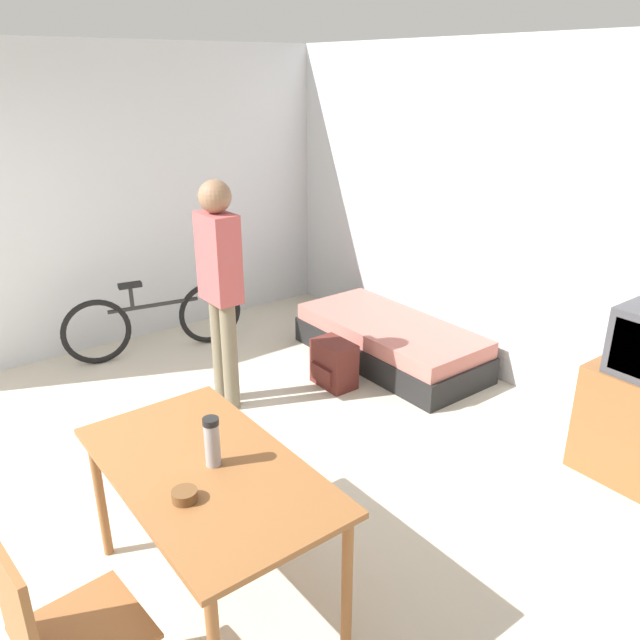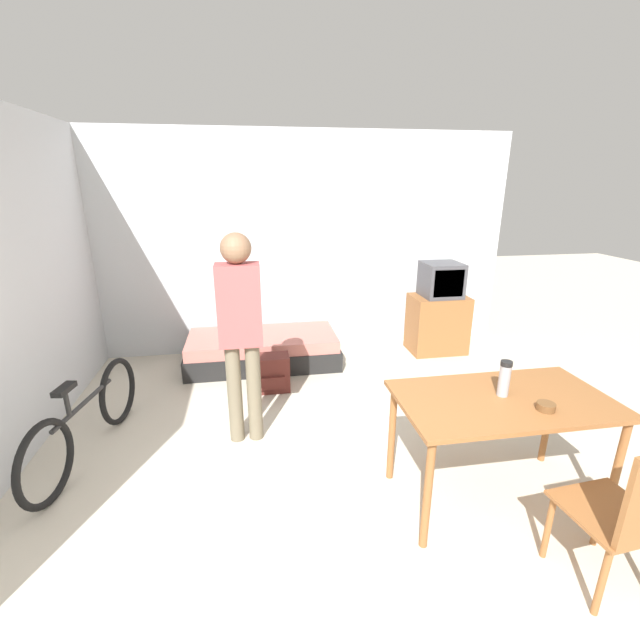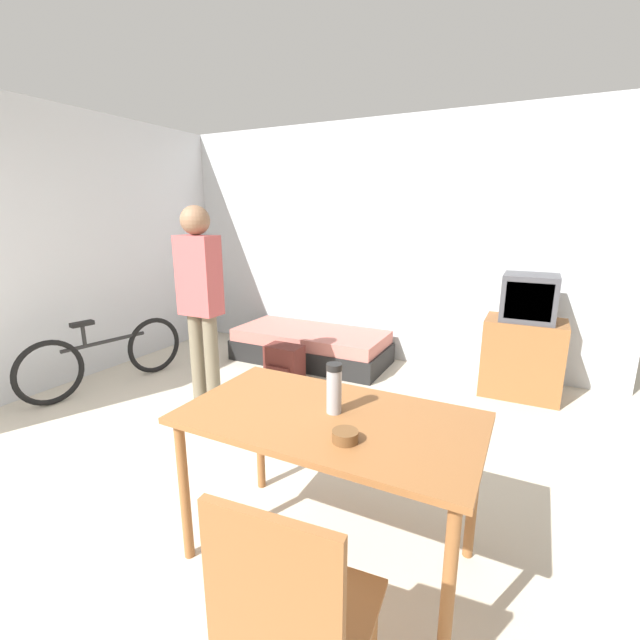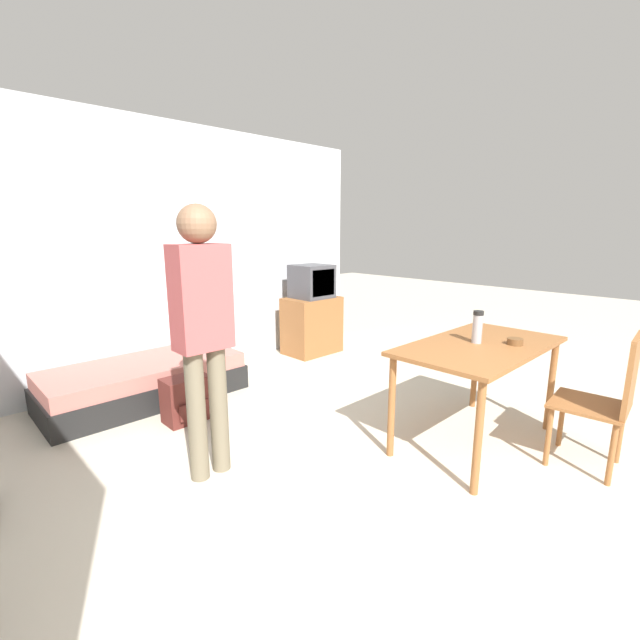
{
  "view_description": "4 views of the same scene",
  "coord_description": "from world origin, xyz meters",
  "px_view_note": "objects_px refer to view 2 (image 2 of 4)",
  "views": [
    {
      "loc": [
        3.29,
        -0.23,
        2.46
      ],
      "look_at": [
        0.36,
        2.01,
        0.98
      ],
      "focal_mm": 35.0,
      "sensor_mm": 36.0,
      "label": 1
    },
    {
      "loc": [
        -0.51,
        -1.44,
        2.12
      ],
      "look_at": [
        0.09,
        2.16,
        0.92
      ],
      "focal_mm": 24.0,
      "sensor_mm": 36.0,
      "label": 2
    },
    {
      "loc": [
        1.86,
        -0.84,
        1.69
      ],
      "look_at": [
        0.45,
        1.94,
        0.91
      ],
      "focal_mm": 24.0,
      "sensor_mm": 36.0,
      "label": 3
    },
    {
      "loc": [
        -1.88,
        -0.55,
        1.61
      ],
      "look_at": [
        0.52,
        1.93,
        0.87
      ],
      "focal_mm": 24.0,
      "sensor_mm": 36.0,
      "label": 4
    }
  ],
  "objects_px": {
    "bicycle": "(87,421)",
    "thermos_flask": "(505,377)",
    "mate_bowl": "(546,407)",
    "backpack": "(272,373)",
    "tv": "(438,313)",
    "daybed": "(263,350)",
    "person_standing": "(240,325)",
    "wooden_chair": "(631,512)",
    "dining_table": "(503,410)"
  },
  "relations": [
    {
      "from": "bicycle",
      "to": "thermos_flask",
      "type": "xyz_separation_m",
      "value": [
        2.92,
        -0.94,
        0.6
      ]
    },
    {
      "from": "bicycle",
      "to": "mate_bowl",
      "type": "bearing_deg",
      "value": -20.64
    },
    {
      "from": "thermos_flask",
      "to": "backpack",
      "type": "xyz_separation_m",
      "value": [
        -1.42,
        1.84,
        -0.72
      ]
    },
    {
      "from": "tv",
      "to": "daybed",
      "type": "bearing_deg",
      "value": -178.49
    },
    {
      "from": "person_standing",
      "to": "thermos_flask",
      "type": "height_order",
      "value": "person_standing"
    },
    {
      "from": "tv",
      "to": "thermos_flask",
      "type": "height_order",
      "value": "tv"
    },
    {
      "from": "daybed",
      "to": "tv",
      "type": "xyz_separation_m",
      "value": [
        2.23,
        0.06,
        0.33
      ]
    },
    {
      "from": "wooden_chair",
      "to": "bicycle",
      "type": "bearing_deg",
      "value": 150.92
    },
    {
      "from": "mate_bowl",
      "to": "backpack",
      "type": "relative_size",
      "value": 0.28
    },
    {
      "from": "person_standing",
      "to": "mate_bowl",
      "type": "distance_m",
      "value": 2.21
    },
    {
      "from": "bicycle",
      "to": "tv",
      "type": "bearing_deg",
      "value": 24.28
    },
    {
      "from": "thermos_flask",
      "to": "bicycle",
      "type": "bearing_deg",
      "value": 162.18
    },
    {
      "from": "daybed",
      "to": "dining_table",
      "type": "xyz_separation_m",
      "value": [
        1.48,
        -2.57,
        0.5
      ]
    },
    {
      "from": "mate_bowl",
      "to": "daybed",
      "type": "bearing_deg",
      "value": 120.7
    },
    {
      "from": "wooden_chair",
      "to": "thermos_flask",
      "type": "height_order",
      "value": "thermos_flask"
    },
    {
      "from": "wooden_chair",
      "to": "bicycle",
      "type": "xyz_separation_m",
      "value": [
        -3.16,
        1.76,
        -0.22
      ]
    },
    {
      "from": "tv",
      "to": "backpack",
      "type": "bearing_deg",
      "value": -160.75
    },
    {
      "from": "backpack",
      "to": "daybed",
      "type": "bearing_deg",
      "value": 95.41
    },
    {
      "from": "dining_table",
      "to": "backpack",
      "type": "relative_size",
      "value": 3.56
    },
    {
      "from": "bicycle",
      "to": "thermos_flask",
      "type": "height_order",
      "value": "thermos_flask"
    },
    {
      "from": "daybed",
      "to": "tv",
      "type": "distance_m",
      "value": 2.26
    },
    {
      "from": "mate_bowl",
      "to": "wooden_chair",
      "type": "bearing_deg",
      "value": -81.75
    },
    {
      "from": "wooden_chair",
      "to": "dining_table",
      "type": "bearing_deg",
      "value": 107.48
    },
    {
      "from": "dining_table",
      "to": "bicycle",
      "type": "height_order",
      "value": "dining_table"
    },
    {
      "from": "dining_table",
      "to": "thermos_flask",
      "type": "bearing_deg",
      "value": 81.55
    },
    {
      "from": "backpack",
      "to": "person_standing",
      "type": "bearing_deg",
      "value": -107.43
    },
    {
      "from": "bicycle",
      "to": "daybed",
      "type": "bearing_deg",
      "value": 47.98
    },
    {
      "from": "tv",
      "to": "bicycle",
      "type": "height_order",
      "value": "tv"
    },
    {
      "from": "mate_bowl",
      "to": "tv",
      "type": "bearing_deg",
      "value": 78.05
    },
    {
      "from": "person_standing",
      "to": "dining_table",
      "type": "bearing_deg",
      "value": -31.19
    },
    {
      "from": "bicycle",
      "to": "thermos_flask",
      "type": "relative_size",
      "value": 6.71
    },
    {
      "from": "daybed",
      "to": "person_standing",
      "type": "xyz_separation_m",
      "value": [
        -0.2,
        -1.56,
        0.85
      ]
    },
    {
      "from": "wooden_chair",
      "to": "mate_bowl",
      "type": "height_order",
      "value": "wooden_chair"
    },
    {
      "from": "bicycle",
      "to": "person_standing",
      "type": "xyz_separation_m",
      "value": [
        1.24,
        0.04,
        0.72
      ]
    },
    {
      "from": "person_standing",
      "to": "backpack",
      "type": "height_order",
      "value": "person_standing"
    },
    {
      "from": "dining_table",
      "to": "mate_bowl",
      "type": "height_order",
      "value": "mate_bowl"
    },
    {
      "from": "tv",
      "to": "bicycle",
      "type": "bearing_deg",
      "value": -155.72
    },
    {
      "from": "daybed",
      "to": "tv",
      "type": "bearing_deg",
      "value": 1.51
    },
    {
      "from": "backpack",
      "to": "wooden_chair",
      "type": "bearing_deg",
      "value": -58.06
    },
    {
      "from": "tv",
      "to": "mate_bowl",
      "type": "xyz_separation_m",
      "value": [
        -0.6,
        -2.82,
        0.28
      ]
    },
    {
      "from": "wooden_chair",
      "to": "bicycle",
      "type": "relative_size",
      "value": 0.59
    },
    {
      "from": "daybed",
      "to": "mate_bowl",
      "type": "relative_size",
      "value": 16.29
    },
    {
      "from": "wooden_chair",
      "to": "thermos_flask",
      "type": "relative_size",
      "value": 3.96
    },
    {
      "from": "thermos_flask",
      "to": "mate_bowl",
      "type": "distance_m",
      "value": 0.29
    },
    {
      "from": "thermos_flask",
      "to": "person_standing",
      "type": "bearing_deg",
      "value": 149.81
    },
    {
      "from": "person_standing",
      "to": "tv",
      "type": "bearing_deg",
      "value": 33.55
    },
    {
      "from": "dining_table",
      "to": "thermos_flask",
      "type": "height_order",
      "value": "thermos_flask"
    },
    {
      "from": "wooden_chair",
      "to": "person_standing",
      "type": "distance_m",
      "value": 2.68
    },
    {
      "from": "tv",
      "to": "wooden_chair",
      "type": "xyz_separation_m",
      "value": [
        -0.51,
        -3.42,
        0.01
      ]
    },
    {
      "from": "wooden_chair",
      "to": "thermos_flask",
      "type": "distance_m",
      "value": 0.94
    }
  ]
}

